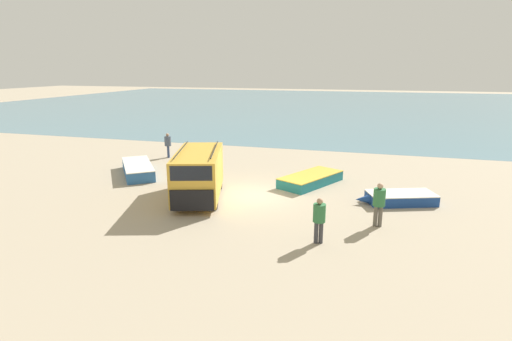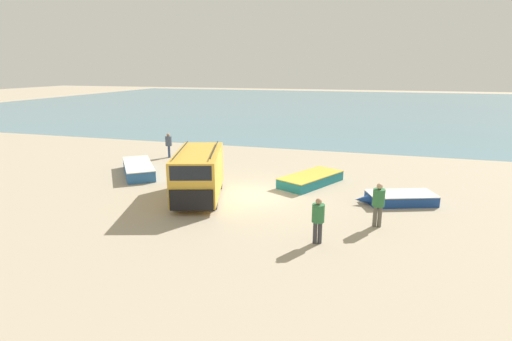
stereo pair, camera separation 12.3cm
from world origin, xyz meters
TOP-DOWN VIEW (x-y plane):
  - ground_plane at (0.00, 0.00)m, footprint 200.00×200.00m
  - sea_water at (0.00, 52.00)m, footprint 120.00×80.00m
  - parked_van at (-2.37, -1.17)m, footprint 3.39×5.39m
  - fishing_rowboat_0 at (2.54, 2.89)m, footprint 3.31×4.74m
  - fishing_rowboat_1 at (6.95, 0.77)m, footprint 3.82×2.42m
  - fishing_rowboat_2 at (-7.86, 2.12)m, footprint 4.07×4.90m
  - fisherman_0 at (-8.24, 6.66)m, footprint 0.45×0.45m
  - fisherman_1 at (5.97, -2.45)m, footprint 0.48×0.48m
  - fisherman_2 at (3.89, -4.70)m, footprint 0.45×0.45m

SIDE VIEW (x-z plane):
  - ground_plane at x=0.00m, z-range 0.00..0.00m
  - sea_water at x=0.00m, z-range 0.00..0.01m
  - fishing_rowboat_1 at x=6.95m, z-range 0.00..0.51m
  - fishing_rowboat_0 at x=2.54m, z-range 0.00..0.55m
  - fishing_rowboat_2 at x=-7.86m, z-range 0.00..0.66m
  - fisherman_2 at x=3.89m, z-range 0.17..1.89m
  - fisherman_0 at x=-8.24m, z-range 0.17..1.90m
  - fisherman_1 at x=5.97m, z-range 0.18..1.99m
  - parked_van at x=-2.37m, z-range 0.04..2.51m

